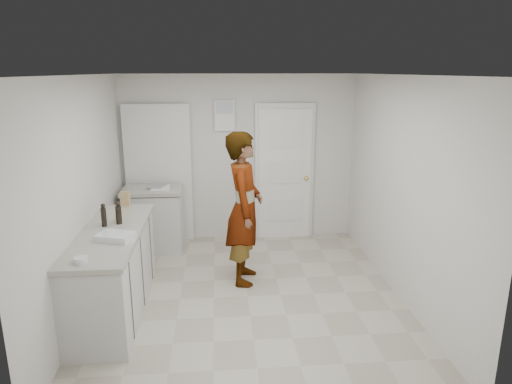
{
  "coord_description": "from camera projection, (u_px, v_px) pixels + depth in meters",
  "views": [
    {
      "loc": [
        -0.3,
        -4.8,
        2.55
      ],
      "look_at": [
        0.13,
        0.4,
        1.15
      ],
      "focal_mm": 32.0,
      "sensor_mm": 36.0,
      "label": 1
    }
  ],
  "objects": [
    {
      "name": "oil_cruet_b",
      "position": [
        104.0,
        215.0,
        4.86
      ],
      "size": [
        0.06,
        0.06,
        0.26
      ],
      "color": "black",
      "rests_on": "main_counter"
    },
    {
      "name": "room_shell",
      "position": [
        227.0,
        174.0,
        6.91
      ],
      "size": [
        4.0,
        4.0,
        4.0
      ],
      "color": "beige",
      "rests_on": "ground"
    },
    {
      "name": "cake_mix_box",
      "position": [
        125.0,
        199.0,
        5.6
      ],
      "size": [
        0.12,
        0.07,
        0.19
      ],
      "primitive_type": "cube",
      "rotation": [
        0.0,
        0.0,
        -0.2
      ],
      "color": "#A48352",
      "rests_on": "main_counter"
    },
    {
      "name": "main_counter",
      "position": [
        114.0,
        275.0,
        4.89
      ],
      "size": [
        0.64,
        1.96,
        0.93
      ],
      "color": "silver",
      "rests_on": "ground"
    },
    {
      "name": "person",
      "position": [
        244.0,
        209.0,
        5.5
      ],
      "size": [
        0.53,
        0.73,
        1.87
      ],
      "primitive_type": "imported",
      "rotation": [
        0.0,
        0.0,
        1.44
      ],
      "color": "silver",
      "rests_on": "ground"
    },
    {
      "name": "side_counter",
      "position": [
        154.0,
        222.0,
        6.59
      ],
      "size": [
        0.84,
        0.61,
        0.93
      ],
      "color": "silver",
      "rests_on": "ground"
    },
    {
      "name": "baking_dish",
      "position": [
        115.0,
        237.0,
        4.51
      ],
      "size": [
        0.4,
        0.34,
        0.06
      ],
      "rotation": [
        0.0,
        0.0,
        -0.31
      ],
      "color": "silver",
      "rests_on": "main_counter"
    },
    {
      "name": "oil_cruet_a",
      "position": [
        119.0,
        213.0,
        4.95
      ],
      "size": [
        0.06,
        0.06,
        0.25
      ],
      "color": "black",
      "rests_on": "main_counter"
    },
    {
      "name": "papers",
      "position": [
        161.0,
        188.0,
        6.49
      ],
      "size": [
        0.28,
        0.35,
        0.01
      ],
      "primitive_type": "cube",
      "rotation": [
        0.0,
        0.0,
        0.07
      ],
      "color": "white",
      "rests_on": "side_counter"
    },
    {
      "name": "ground",
      "position": [
        248.0,
        296.0,
        5.31
      ],
      "size": [
        4.0,
        4.0,
        0.0
      ],
      "primitive_type": "plane",
      "color": "#A49C8A",
      "rests_on": "ground"
    },
    {
      "name": "egg_bowl",
      "position": [
        81.0,
        260.0,
        3.97
      ],
      "size": [
        0.12,
        0.12,
        0.05
      ],
      "color": "silver",
      "rests_on": "main_counter"
    },
    {
      "name": "spice_jar",
      "position": [
        117.0,
        217.0,
        5.07
      ],
      "size": [
        0.05,
        0.05,
        0.08
      ],
      "primitive_type": "cylinder",
      "color": "#A0815B",
      "rests_on": "main_counter"
    }
  ]
}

